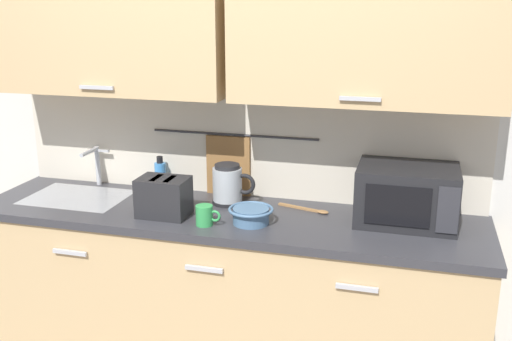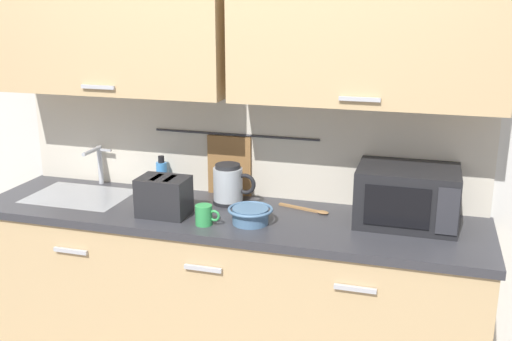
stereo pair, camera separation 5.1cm
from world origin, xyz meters
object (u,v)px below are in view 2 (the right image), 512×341
object	(u,v)px
microwave	(407,196)
wooden_spoon	(310,210)
mixing_bowl	(250,214)
mug_by_kettle	(204,215)
electric_kettle	(229,184)
toaster	(164,196)
dish_soap_bottle	(162,175)
mug_near_sink	(155,191)

from	to	relation	value
microwave	wooden_spoon	bearing A→B (deg)	176.04
microwave	mixing_bowl	xyz separation A→B (m)	(-0.70, -0.21, -0.09)
microwave	mug_by_kettle	bearing A→B (deg)	-162.13
electric_kettle	toaster	distance (m)	0.35
dish_soap_bottle	toaster	size ratio (longest dim) A/B	0.77
dish_soap_bottle	mug_near_sink	size ratio (longest dim) A/B	1.63
dish_soap_bottle	microwave	bearing A→B (deg)	-5.42
mixing_bowl	toaster	distance (m)	0.44
electric_kettle	mixing_bowl	world-z (taller)	electric_kettle
electric_kettle	dish_soap_bottle	size ratio (longest dim) A/B	1.16
dish_soap_bottle	mug_near_sink	bearing A→B (deg)	-78.14
mug_near_sink	toaster	size ratio (longest dim) A/B	0.47
mixing_bowl	mug_by_kettle	distance (m)	0.22
electric_kettle	wooden_spoon	bearing A→B (deg)	0.38
microwave	mug_near_sink	distance (m)	1.28
mixing_bowl	mug_near_sink	bearing A→B (deg)	162.95
electric_kettle	mug_near_sink	bearing A→B (deg)	-170.56
mug_near_sink	mixing_bowl	bearing A→B (deg)	-17.05
microwave	toaster	xyz separation A→B (m)	(-1.13, -0.22, -0.04)
electric_kettle	dish_soap_bottle	xyz separation A→B (m)	(-0.42, 0.09, -0.01)
electric_kettle	mug_by_kettle	bearing A→B (deg)	-92.01
electric_kettle	microwave	bearing A→B (deg)	-1.89
mug_by_kettle	wooden_spoon	xyz separation A→B (m)	(0.43, 0.32, -0.04)
mug_near_sink	mixing_bowl	distance (m)	0.60
mug_by_kettle	wooden_spoon	size ratio (longest dim) A/B	0.44
microwave	mug_by_kettle	xyz separation A→B (m)	(-0.90, -0.29, -0.09)
microwave	mixing_bowl	bearing A→B (deg)	-163.16
dish_soap_bottle	mug_by_kettle	bearing A→B (deg)	-45.38
mug_by_kettle	mug_near_sink	bearing A→B (deg)	145.79
toaster	microwave	bearing A→B (deg)	11.17
mug_by_kettle	electric_kettle	bearing A→B (deg)	87.99
mug_near_sink	microwave	bearing A→B (deg)	1.57
mixing_bowl	wooden_spoon	xyz separation A→B (m)	(0.23, 0.24, -0.04)
microwave	dish_soap_bottle	distance (m)	1.31
microwave	dish_soap_bottle	size ratio (longest dim) A/B	2.35
electric_kettle	toaster	bearing A→B (deg)	-134.16
microwave	dish_soap_bottle	world-z (taller)	microwave
microwave	electric_kettle	world-z (taller)	microwave
electric_kettle	mug_near_sink	xyz separation A→B (m)	(-0.39, -0.06, -0.05)
mixing_bowl	wooden_spoon	world-z (taller)	mixing_bowl
dish_soap_bottle	wooden_spoon	size ratio (longest dim) A/B	0.72
electric_kettle	wooden_spoon	distance (m)	0.43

